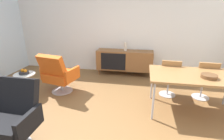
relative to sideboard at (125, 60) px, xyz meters
The scene contains 12 objects.
ground_plane 2.35m from the sideboard, 95.21° to the right, with size 8.32×8.32×0.00m, color brown.
wall_back 1.03m from the sideboard, 124.74° to the left, with size 6.80×0.12×2.80m, color white.
sideboard is the anchor object (origin of this frame).
vase_cobalt 0.40m from the sideboard, ahead, with size 0.09×0.09×0.24m.
dining_table 2.28m from the sideboard, 49.79° to the right, with size 1.60×0.90×0.74m.
wooden_bowl_on_table 2.48m from the sideboard, 48.63° to the right, with size 0.26×0.26×0.06m, color brown.
dining_chair_back_left 1.61m from the sideboard, 46.55° to the right, with size 0.42×0.45×0.86m.
dining_chair_back_right 2.15m from the sideboard, 32.88° to the right, with size 0.41×0.44×0.86m.
lounge_chair_red 1.96m from the sideboard, 132.35° to the right, with size 0.81×0.76×0.95m.
armchair_black_shell 3.30m from the sideboard, 110.80° to the right, with size 0.72×0.66×0.95m.
side_table_round 2.62m from the sideboard, 138.47° to the right, with size 0.44×0.44×0.52m.
fruit_bowl 2.62m from the sideboard, 138.48° to the right, with size 0.20×0.20×0.11m.
Camera 1 is at (0.73, -2.45, 1.81)m, focal length 27.35 mm.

